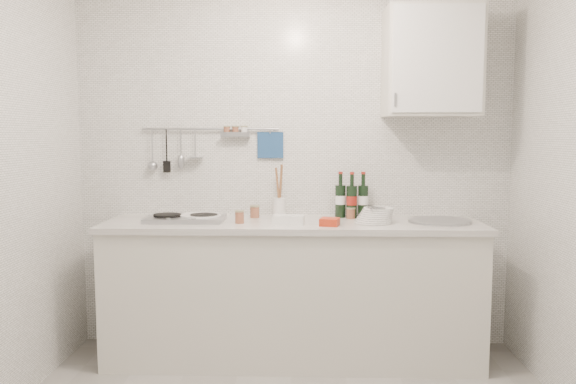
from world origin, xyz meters
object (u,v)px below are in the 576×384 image
object	(u,v)px
plate_stack_hob	(199,217)
utensil_crock	(279,205)
wine_bottles	(352,195)
plate_stack_sink	(376,215)
wall_cabinet	(432,62)

from	to	relation	value
plate_stack_hob	utensil_crock	world-z (taller)	utensil_crock
utensil_crock	wine_bottles	bearing A→B (deg)	-2.95
plate_stack_sink	wine_bottles	world-z (taller)	wine_bottles
wall_cabinet	plate_stack_sink	xyz separation A→B (m)	(-0.37, -0.17, -0.98)
wine_bottles	utensil_crock	bearing A→B (deg)	177.05
wall_cabinet	plate_stack_hob	size ratio (longest dim) A/B	2.41
plate_stack_hob	plate_stack_sink	world-z (taller)	plate_stack_sink
wall_cabinet	plate_stack_hob	xyz separation A→B (m)	(-1.51, -0.10, -1.01)
wine_bottles	plate_stack_hob	bearing A→B (deg)	-171.43
plate_stack_sink	plate_stack_hob	bearing A→B (deg)	176.63
wall_cabinet	utensil_crock	world-z (taller)	wall_cabinet
wall_cabinet	utensil_crock	bearing A→B (deg)	175.47
wall_cabinet	plate_stack_sink	distance (m)	1.06
wall_cabinet	wine_bottles	size ratio (longest dim) A/B	2.26
plate_stack_sink	wine_bottles	bearing A→B (deg)	121.52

